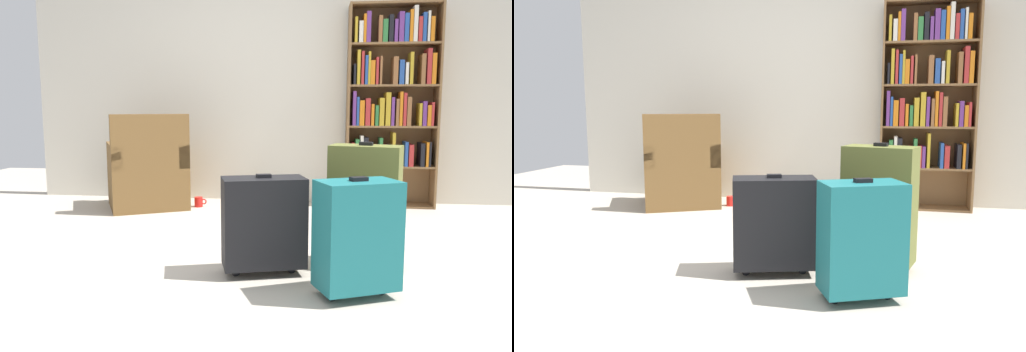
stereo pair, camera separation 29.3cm
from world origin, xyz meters
The scene contains 8 objects.
ground_plane centered at (0.00, 0.00, 0.00)m, with size 8.63×8.63×0.00m, color #B2A899.
back_wall centered at (0.00, 2.21, 1.30)m, with size 4.93×0.10×2.60m, color beige.
bookshelf centered at (1.17, 2.01, 1.05)m, with size 0.85×0.27×1.92m.
armchair centered at (-1.13, 1.65, 0.32)m, with size 0.94×0.94×0.90m.
mug centered at (-0.65, 1.72, 0.05)m, with size 0.12×0.08×0.10m.
suitcase_black centered at (0.18, -0.13, 0.31)m, with size 0.52×0.36×0.59m.
suitcase_olive centered at (0.77, 0.09, 0.40)m, with size 0.46×0.32×0.76m.
suitcase_teal centered at (0.69, -0.42, 0.33)m, with size 0.46×0.38×0.63m.
Camera 1 is at (0.48, -2.93, 0.98)m, focal length 34.95 mm.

